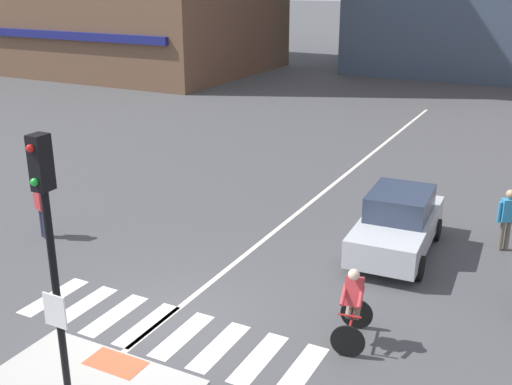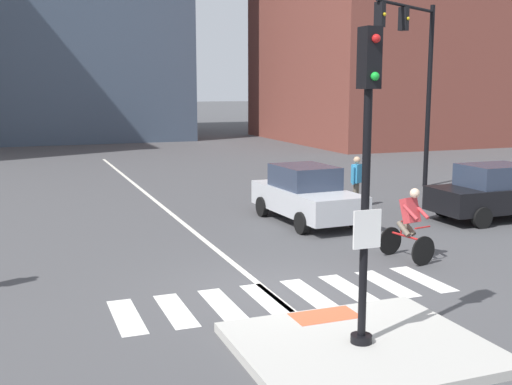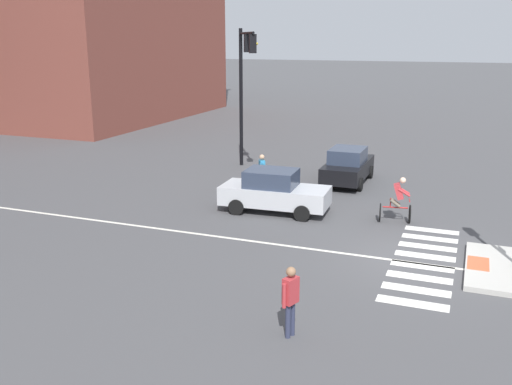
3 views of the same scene
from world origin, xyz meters
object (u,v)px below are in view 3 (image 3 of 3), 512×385
pedestrian_waiting_far_side (262,170)px  car_black_cross_right (348,166)px  traffic_light_mast (244,75)px  pedestrian_at_curb_left (291,296)px  car_silver_eastbound_mid (274,191)px  cyclist (398,199)px

pedestrian_waiting_far_side → car_black_cross_right: bearing=-46.1°
traffic_light_mast → pedestrian_at_curb_left: size_ratio=4.15×
traffic_light_mast → pedestrian_at_curb_left: bearing=-154.3°
car_silver_eastbound_mid → traffic_light_mast: bearing=31.2°
traffic_light_mast → pedestrian_waiting_far_side: (-3.65, -2.29, -3.77)m
pedestrian_at_curb_left → traffic_light_mast: bearing=25.7°
car_black_cross_right → cyclist: size_ratio=2.44×
car_silver_eastbound_mid → pedestrian_at_curb_left: 9.50m
car_black_cross_right → car_silver_eastbound_mid: (-5.43, 1.67, 0.00)m
cyclist → pedestrian_at_curb_left: size_ratio=1.01×
traffic_light_mast → car_silver_eastbound_mid: bearing=-148.8°
car_black_cross_right → car_silver_eastbound_mid: bearing=162.9°
car_black_cross_right → pedestrian_waiting_far_side: pedestrian_waiting_far_side is taller
cyclist → pedestrian_waiting_far_side: size_ratio=1.01×
car_silver_eastbound_mid → cyclist: (0.38, -4.59, 0.06)m
car_black_cross_right → pedestrian_at_curb_left: bearing=-172.8°
pedestrian_at_curb_left → pedestrian_waiting_far_side: same height
car_silver_eastbound_mid → pedestrian_at_curb_left: bearing=-158.5°
cyclist → car_silver_eastbound_mid: bearing=94.8°
cyclist → pedestrian_waiting_far_side: cyclist is taller
pedestrian_waiting_far_side → cyclist: bearing=-109.1°
pedestrian_at_curb_left → pedestrian_waiting_far_side: (11.30, 4.90, 0.00)m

